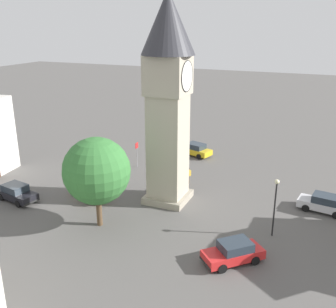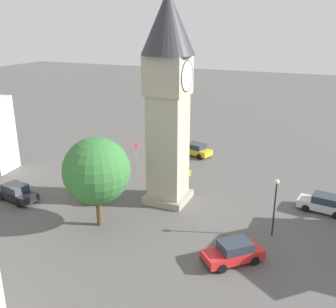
% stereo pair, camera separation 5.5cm
% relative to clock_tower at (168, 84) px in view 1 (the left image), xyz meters
% --- Properties ---
extents(ground_plane, '(200.00, 200.00, 0.00)m').
position_rel_clock_tower_xyz_m(ground_plane, '(-0.00, -0.00, -10.51)').
color(ground_plane, '#565451').
extents(clock_tower, '(4.43, 4.43, 18.09)m').
position_rel_clock_tower_xyz_m(clock_tower, '(0.00, 0.00, 0.00)').
color(clock_tower, gray).
rests_on(clock_tower, ground).
extents(car_blue_kerb, '(2.83, 4.44, 1.53)m').
position_rel_clock_tower_xyz_m(car_blue_kerb, '(12.73, 1.85, -9.75)').
color(car_blue_kerb, gold).
rests_on(car_blue_kerb, ground).
extents(car_silver_kerb, '(2.44, 4.37, 1.53)m').
position_rel_clock_tower_xyz_m(car_silver_kerb, '(-5.49, 12.58, -9.75)').
color(car_silver_kerb, black).
rests_on(car_silver_kerb, ground).
extents(car_red_corner, '(4.08, 4.14, 1.53)m').
position_rel_clock_tower_xyz_m(car_red_corner, '(-7.18, -7.83, -9.75)').
color(car_red_corner, red).
rests_on(car_red_corner, ground).
extents(car_white_side, '(2.29, 4.34, 1.53)m').
position_rel_clock_tower_xyz_m(car_white_side, '(3.08, -13.12, -9.75)').
color(car_white_side, silver).
rests_on(car_white_side, ground).
extents(car_black_far, '(3.47, 4.43, 1.53)m').
position_rel_clock_tower_xyz_m(car_black_far, '(-2.29, 6.97, -9.75)').
color(car_black_far, gold).
rests_on(car_black_far, ground).
extents(pedestrian, '(0.46, 0.40, 1.69)m').
position_rel_clock_tower_xyz_m(pedestrian, '(4.30, -0.40, -9.50)').
color(pedestrian, '#706656').
rests_on(pedestrian, ground).
extents(tree, '(5.22, 5.22, 7.25)m').
position_rel_clock_tower_xyz_m(tree, '(-6.37, 3.22, -5.89)').
color(tree, brown).
rests_on(tree, ground).
extents(lamp_post, '(0.36, 0.36, 4.60)m').
position_rel_clock_tower_xyz_m(lamp_post, '(-2.63, -9.72, -7.40)').
color(lamp_post, black).
rests_on(lamp_post, ground).
extents(road_sign, '(0.60, 0.07, 2.80)m').
position_rel_clock_tower_xyz_m(road_sign, '(6.51, 6.51, -8.61)').
color(road_sign, gray).
rests_on(road_sign, ground).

